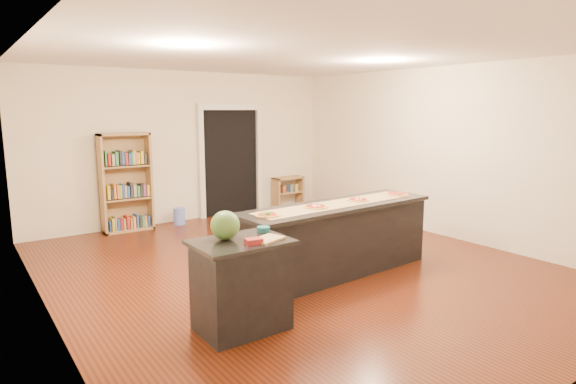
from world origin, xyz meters
TOP-DOWN VIEW (x-y plane):
  - room at (0.00, 0.00)m, footprint 6.00×7.00m
  - doorway at (0.90, 3.46)m, footprint 1.40×0.09m
  - kitchen_island at (0.28, -0.50)m, footprint 2.78×0.75m
  - side_counter at (-1.53, -1.20)m, footprint 0.90×0.66m
  - bookshelf at (-1.24, 3.30)m, footprint 0.85×0.30m
  - low_shelf at (2.19, 3.31)m, footprint 0.67×0.29m
  - waste_bin at (-0.33, 3.21)m, footprint 0.21×0.21m
  - kraft_paper at (0.28, -0.50)m, footprint 2.43×0.56m
  - watermelon at (-1.63, -1.09)m, footprint 0.28×0.28m
  - cutting_board at (-1.32, -1.34)m, footprint 0.36×0.30m
  - package_red at (-1.50, -1.38)m, footprint 0.16×0.13m
  - package_teal at (-1.18, -1.04)m, footprint 0.13×0.13m
  - pizza_a at (-0.83, -0.58)m, footprint 0.29×0.29m
  - pizza_b at (-0.09, -0.52)m, footprint 0.32×0.32m
  - pizza_c at (0.64, -0.49)m, footprint 0.28×0.28m
  - pizza_d at (1.39, -0.48)m, footprint 0.31×0.31m

SIDE VIEW (x-z plane):
  - waste_bin at x=-0.33m, z-range 0.00..0.31m
  - low_shelf at x=2.19m, z-range 0.00..0.67m
  - side_counter at x=-1.53m, z-range 0.00..0.89m
  - kitchen_island at x=0.28m, z-range 0.00..0.92m
  - bookshelf at x=-1.24m, z-range 0.00..1.71m
  - cutting_board at x=-1.32m, z-range 0.89..0.91m
  - package_teal at x=-1.18m, z-range 0.89..0.94m
  - package_red at x=-1.50m, z-range 0.89..0.94m
  - kraft_paper at x=0.28m, z-range 0.92..0.92m
  - pizza_a at x=-0.83m, z-range 0.92..0.94m
  - pizza_b at x=-0.09m, z-range 0.92..0.94m
  - pizza_c at x=0.64m, z-range 0.92..0.94m
  - pizza_d at x=1.39m, z-range 0.92..0.94m
  - watermelon at x=-1.63m, z-range 0.89..1.16m
  - doorway at x=0.90m, z-range 0.10..2.31m
  - room at x=0.00m, z-range 0.00..2.80m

